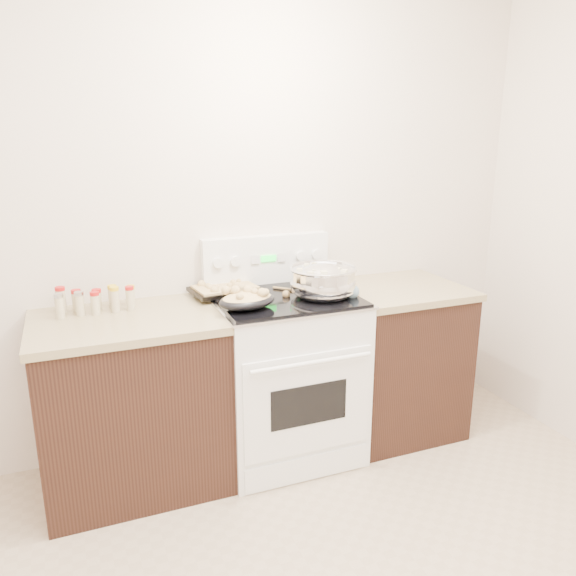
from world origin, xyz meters
name	(u,v)px	position (x,y,z in m)	size (l,w,h in m)	color
room_shell	(358,172)	(0.00, 0.00, 1.70)	(4.10, 3.60, 2.75)	beige
counter_left	(134,402)	(-0.48, 1.43, 0.46)	(0.93, 0.67, 0.92)	black
counter_right	(395,358)	(1.08, 1.43, 0.46)	(0.73, 0.67, 0.92)	black
kitchen_range	(284,372)	(0.35, 1.42, 0.49)	(0.78, 0.73, 1.22)	white
mixing_bowl	(323,282)	(0.54, 1.33, 1.03)	(0.42, 0.42, 0.21)	silver
roasting_pan	(247,299)	(0.09, 1.28, 0.99)	(0.33, 0.26, 0.11)	black
baking_sheet	(225,288)	(0.07, 1.62, 0.96)	(0.39, 0.30, 0.06)	black
wooden_spoon	(289,293)	(0.38, 1.43, 0.95)	(0.19, 0.20, 0.04)	olive
blue_ladle	(352,290)	(0.68, 1.28, 0.98)	(0.10, 0.27, 0.10)	#799EB4
spice_jars	(94,300)	(-0.62, 1.59, 0.98)	(0.39, 0.15, 0.13)	#BFB28C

